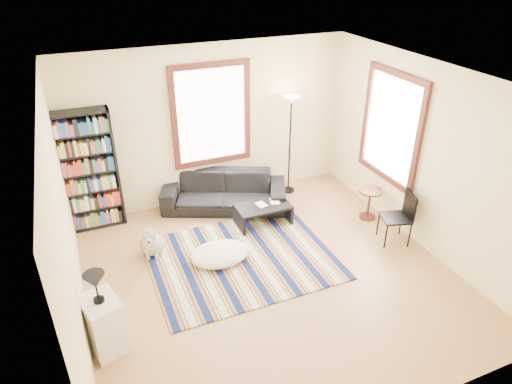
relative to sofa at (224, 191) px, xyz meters
name	(u,v)px	position (x,y,z in m)	size (l,w,h in m)	color
floor	(269,277)	(-0.04, -2.05, -0.36)	(5.00, 5.00, 0.10)	#A07549
ceiling	(273,77)	(-0.04, -2.05, 2.54)	(5.00, 5.00, 0.10)	white
wall_back	(211,125)	(-0.04, 0.50, 1.09)	(5.00, 0.10, 2.80)	#F9E9A8
wall_front	(396,323)	(-0.04, -4.60, 1.09)	(5.00, 0.10, 2.80)	#F9E9A8
wall_left	(60,232)	(-2.59, -2.05, 1.09)	(0.10, 5.00, 2.80)	#F9E9A8
wall_right	(428,157)	(2.51, -2.05, 1.09)	(0.10, 5.00, 2.80)	#F9E9A8
window_back	(211,115)	(-0.04, 0.42, 1.29)	(1.20, 0.06, 1.60)	white
window_right	(391,127)	(2.43, -1.25, 1.29)	(0.06, 1.20, 1.60)	white
rug	(242,258)	(-0.27, -1.56, -0.30)	(2.69, 2.15, 0.02)	#0D1845
sofa	(224,191)	(0.00, 0.00, 0.00)	(2.15, 0.84, 0.63)	black
bookshelf	(89,171)	(-2.16, 0.27, 0.69)	(0.90, 0.30, 2.00)	black
coffee_table	(263,214)	(0.42, -0.78, -0.13)	(0.90, 0.50, 0.36)	black
book_a	(258,206)	(0.32, -0.78, 0.05)	(0.20, 0.15, 0.02)	beige
book_b	(270,202)	(0.57, -0.73, 0.05)	(0.15, 0.21, 0.02)	beige
floor_cushion	(220,254)	(-0.58, -1.45, -0.20)	(0.89, 0.66, 0.22)	silver
floor_lamp	(290,146)	(1.32, 0.10, 0.62)	(0.30, 0.30, 1.86)	black
side_table	(369,204)	(2.16, -1.30, -0.04)	(0.40, 0.40, 0.54)	#461A11
folding_chair	(396,218)	(2.11, -2.04, 0.12)	(0.42, 0.40, 0.86)	black
white_cabinet	(104,324)	(-2.34, -2.52, 0.04)	(0.38, 0.50, 0.70)	white
table_lamp	(96,288)	(-2.34, -2.52, 0.58)	(0.24, 0.24, 0.38)	black
dog	(152,238)	(-1.47, -0.89, -0.04)	(0.39, 0.55, 0.55)	#AAAAAA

